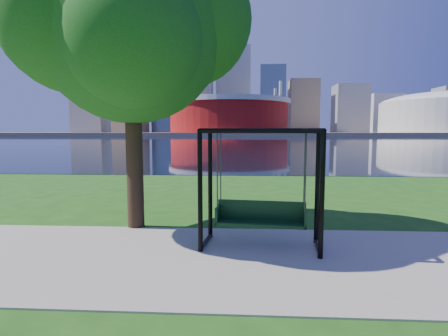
{
  "coord_description": "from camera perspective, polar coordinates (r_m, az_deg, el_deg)",
  "views": [
    {
      "loc": [
        0.25,
        -6.76,
        2.36
      ],
      "look_at": [
        -0.13,
        0.0,
        1.66
      ],
      "focal_mm": 28.0,
      "sensor_mm": 36.0,
      "label": 1
    }
  ],
  "objects": [
    {
      "name": "ground",
      "position": [
        7.17,
        1.08,
        -13.34
      ],
      "size": [
        900.0,
        900.0,
        0.0
      ],
      "primitive_type": "plane",
      "color": "#1E5114",
      "rests_on": "ground"
    },
    {
      "name": "path",
      "position": [
        6.69,
        0.91,
        -14.62
      ],
      "size": [
        120.0,
        4.0,
        0.03
      ],
      "primitive_type": "cube",
      "color": "#9E937F",
      "rests_on": "ground"
    },
    {
      "name": "river",
      "position": [
        108.79,
        3.13,
        4.65
      ],
      "size": [
        900.0,
        180.0,
        0.02
      ],
      "primitive_type": "cube",
      "color": "black",
      "rests_on": "ground"
    },
    {
      "name": "far_bank",
      "position": [
        312.77,
        3.22,
        5.64
      ],
      "size": [
        900.0,
        228.0,
        2.0
      ],
      "primitive_type": "cube",
      "color": "#937F60",
      "rests_on": "ground"
    },
    {
      "name": "stadium",
      "position": [
        242.27,
        0.83,
        8.7
      ],
      "size": [
        83.0,
        83.0,
        32.0
      ],
      "color": "maroon",
      "rests_on": "far_bank"
    },
    {
      "name": "arena",
      "position": [
        277.11,
        32.68,
        7.77
      ],
      "size": [
        84.0,
        84.0,
        26.56
      ],
      "color": "beige",
      "rests_on": "far_bank"
    },
    {
      "name": "skyline",
      "position": [
        327.91,
        2.5,
        11.76
      ],
      "size": [
        392.0,
        66.0,
        96.5
      ],
      "color": "gray",
      "rests_on": "far_bank"
    },
    {
      "name": "swing",
      "position": [
        7.09,
        6.06,
        -3.77
      ],
      "size": [
        2.48,
        1.29,
        2.43
      ],
      "rotation": [
        0.0,
        0.0,
        -0.11
      ],
      "color": "black",
      "rests_on": "ground"
    },
    {
      "name": "park_tree",
      "position": [
        9.17,
        -15.15,
        21.72
      ],
      "size": [
        5.67,
        5.12,
        7.04
      ],
      "color": "black",
      "rests_on": "ground"
    }
  ]
}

